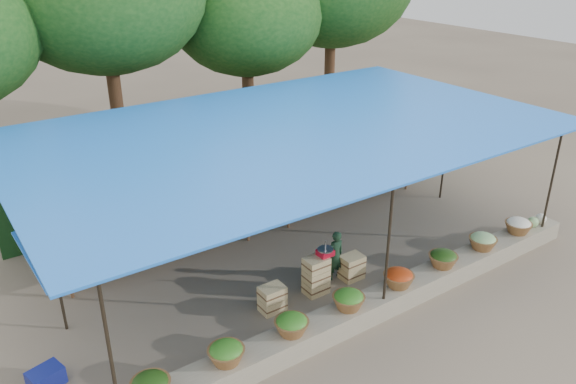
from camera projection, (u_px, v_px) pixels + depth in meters
ground at (291, 250)px, 12.33m from camera, size 60.00×60.00×0.00m
stone_curb at (377, 304)px, 10.19m from camera, size 10.60×0.55×0.40m
stall_canopy at (289, 133)px, 11.28m from camera, size 10.80×6.60×2.82m
produce_baskets at (374, 289)px, 9.99m from camera, size 8.98×0.58×0.34m
netting_backdrop at (220, 155)px, 14.17m from camera, size 10.60×0.06×2.50m
tree_row at (178, 0)px, 15.20m from camera, size 16.51×5.50×7.12m
fruit_table_left at (157, 232)px, 11.81m from camera, size 4.21×0.95×0.93m
fruit_table_right at (341, 179)px, 14.39m from camera, size 4.21×0.95×0.93m
crate_counter at (315, 279)px, 10.71m from camera, size 2.35×0.34×0.77m
weighing_scale at (325, 252)px, 10.61m from camera, size 0.30×0.30×0.32m
vendor_seated at (335, 255)px, 11.10m from camera, size 0.40×0.27×1.06m
customer_left at (126, 220)px, 11.77m from camera, size 0.99×0.87×1.72m
customer_mid at (275, 167)px, 14.49m from camera, size 1.23×0.89×1.71m
customer_right at (372, 155)px, 15.53m from camera, size 0.96×0.72×1.51m
blue_crate_back at (46, 378)px, 8.55m from camera, size 0.57×0.47×0.30m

